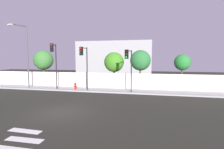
{
  "coord_description": "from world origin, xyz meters",
  "views": [
    {
      "loc": [
        5.79,
        -10.68,
        3.73
      ],
      "look_at": [
        2.2,
        6.5,
        2.07
      ],
      "focal_mm": 27.61,
      "sensor_mm": 36.0,
      "label": 1
    }
  ],
  "objects": [
    {
      "name": "traffic_light_left",
      "position": [
        -4.53,
        6.94,
        3.9
      ],
      "size": [
        0.45,
        1.43,
        5.18
      ],
      "color": "black",
      "rests_on": "sidewalk"
    },
    {
      "name": "roadside_tree_midleft",
      "position": [
        1.67,
        10.31,
        3.23
      ],
      "size": [
        2.46,
        2.46,
        4.48
      ],
      "color": "brown",
      "rests_on": "ground"
    },
    {
      "name": "traffic_light_center",
      "position": [
        3.89,
        6.72,
        3.4
      ],
      "size": [
        0.58,
        1.76,
        4.42
      ],
      "color": "black",
      "rests_on": "sidewalk"
    },
    {
      "name": "fire_hydrant",
      "position": [
        -2.33,
        7.58,
        0.57
      ],
      "size": [
        0.44,
        0.26,
        0.79
      ],
      "color": "red",
      "rests_on": "sidewalk"
    },
    {
      "name": "sidewalk",
      "position": [
        0.0,
        8.2,
        0.07
      ],
      "size": [
        36.0,
        2.4,
        0.15
      ],
      "primitive_type": "cube",
      "color": "#999999",
      "rests_on": "ground"
    },
    {
      "name": "roadside_tree_leftmost",
      "position": [
        -8.11,
        10.31,
        3.47
      ],
      "size": [
        2.61,
        2.61,
        4.79
      ],
      "color": "brown",
      "rests_on": "ground"
    },
    {
      "name": "crosswalk_marking",
      "position": [
        -0.08,
        -4.53,
        0.0
      ],
      "size": [
        2.8,
        3.05,
        0.01
      ],
      "color": "silver",
      "rests_on": "ground"
    },
    {
      "name": "roadside_tree_midright",
      "position": [
        4.89,
        10.31,
        3.46
      ],
      "size": [
        2.47,
        2.47,
        4.71
      ],
      "color": "brown",
      "rests_on": "ground"
    },
    {
      "name": "traffic_light_right",
      "position": [
        -0.96,
        6.9,
        3.63
      ],
      "size": [
        0.42,
        1.47,
        4.78
      ],
      "color": "black",
      "rests_on": "sidewalk"
    },
    {
      "name": "roadside_tree_rightmost",
      "position": [
        9.65,
        10.31,
        3.24
      ],
      "size": [
        1.84,
        1.84,
        4.18
      ],
      "color": "brown",
      "rests_on": "ground"
    },
    {
      "name": "street_lamp_curbside",
      "position": [
        -8.6,
        7.48,
        4.51
      ],
      "size": [
        0.91,
        2.2,
        7.39
      ],
      "color": "#4C4C51",
      "rests_on": "sidewalk"
    },
    {
      "name": "low_building_distant",
      "position": [
        -0.75,
        23.49,
        3.48
      ],
      "size": [
        14.35,
        6.0,
        6.96
      ],
      "primitive_type": "cube",
      "color": "#A0A0A0",
      "rests_on": "ground"
    },
    {
      "name": "perimeter_wall",
      "position": [
        0.0,
        9.49,
        1.05
      ],
      "size": [
        36.0,
        0.18,
        1.8
      ],
      "primitive_type": "cube",
      "color": "silver",
      "rests_on": "sidewalk"
    },
    {
      "name": "ground_plane",
      "position": [
        0.0,
        0.0,
        0.0
      ],
      "size": [
        80.0,
        80.0,
        0.0
      ],
      "primitive_type": "plane",
      "color": "#262620"
    }
  ]
}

